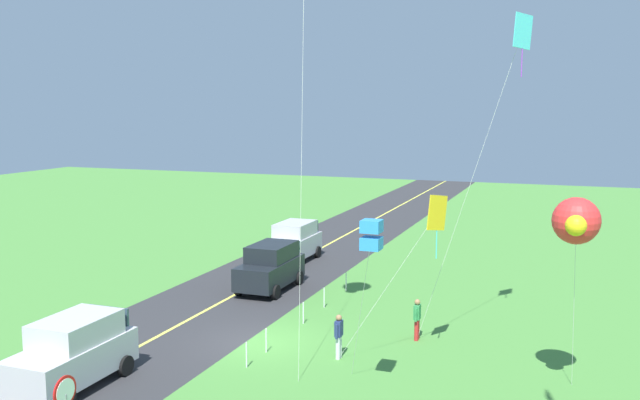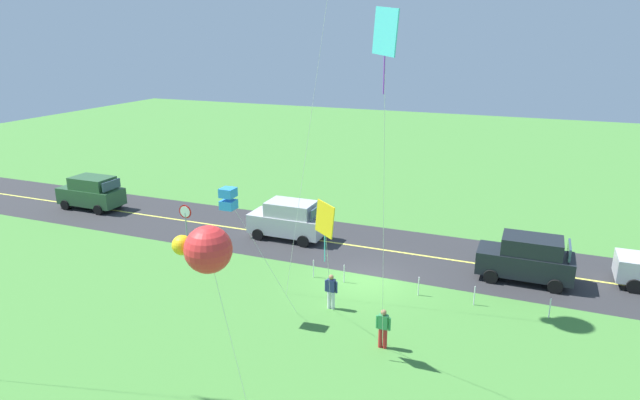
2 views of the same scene
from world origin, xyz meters
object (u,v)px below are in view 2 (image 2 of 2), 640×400
object	(u,v)px
car_parked_east_far	(92,192)
kite_red_low	(385,42)
car_suv_foreground	(288,219)
car_parked_west_near	(527,258)
kite_cyan_top	(228,199)
kite_green_far	(206,249)
stop_sign	(186,218)
person_adult_companion	(331,290)
kite_blue_mid	(325,221)
person_adult_near	(383,327)

from	to	relation	value
car_parked_east_far	kite_red_low	size ratio (longest dim) A/B	0.36
car_suv_foreground	car_parked_west_near	bearing A→B (deg)	176.12
car_suv_foreground	kite_cyan_top	size ratio (longest dim) A/B	0.78
kite_green_far	stop_sign	bearing A→B (deg)	-51.34
stop_sign	kite_red_low	distance (m)	18.73
person_adult_companion	car_parked_west_near	bearing A→B (deg)	-41.24
car_parked_west_near	kite_cyan_top	bearing A→B (deg)	36.73
kite_red_low	kite_green_far	size ratio (longest dim) A/B	1.95
car_parked_west_near	kite_red_low	size ratio (longest dim) A/B	0.36
kite_blue_mid	kite_green_far	distance (m)	4.90
stop_sign	kite_blue_mid	xyz separation A→B (m)	(-10.82, 6.65, 3.37)
car_parked_east_far	kite_cyan_top	bearing A→B (deg)	150.55
kite_red_low	kite_green_far	distance (m)	7.59
car_suv_foreground	person_adult_near	size ratio (longest dim) A/B	2.75
person_adult_near	kite_cyan_top	bearing A→B (deg)	109.89
car_parked_east_far	person_adult_near	world-z (taller)	car_parked_east_far
kite_cyan_top	car_parked_west_near	bearing A→B (deg)	-143.27
car_parked_east_far	stop_sign	world-z (taller)	stop_sign
person_adult_near	kite_blue_mid	xyz separation A→B (m)	(1.97, 1.03, 4.31)
car_parked_west_near	kite_green_far	distance (m)	16.92
stop_sign	person_adult_companion	size ratio (longest dim) A/B	1.60
car_parked_east_far	kite_green_far	xyz separation A→B (m)	(-19.25, 14.89, 4.38)
car_suv_foreground	kite_red_low	bearing A→B (deg)	125.28
person_adult_near	car_suv_foreground	bearing A→B (deg)	61.36
person_adult_near	kite_cyan_top	world-z (taller)	kite_cyan_top
car_suv_foreground	car_parked_east_far	distance (m)	14.84
car_suv_foreground	car_parked_east_far	xyz separation A→B (m)	(14.84, -0.13, 0.00)
car_parked_east_far	car_parked_west_near	bearing A→B (deg)	177.91
person_adult_near	kite_cyan_top	size ratio (longest dim) A/B	0.28
person_adult_companion	kite_green_far	xyz separation A→B (m)	(0.94, 7.69, 4.67)
person_adult_companion	kite_blue_mid	bearing A→B (deg)	-153.33
person_adult_near	kite_blue_mid	world-z (taller)	kite_blue_mid
stop_sign	kite_blue_mid	size ratio (longest dim) A/B	0.43
stop_sign	kite_cyan_top	distance (m)	9.15
person_adult_companion	stop_sign	bearing A→B (deg)	80.62
car_parked_east_far	kite_cyan_top	size ratio (longest dim) A/B	0.78
person_adult_near	kite_green_far	distance (m)	8.21
kite_blue_mid	person_adult_companion	bearing A→B (deg)	-73.32
car_suv_foreground	car_parked_east_far	bearing A→B (deg)	-0.51
car_parked_east_far	kite_green_far	world-z (taller)	kite_green_far
stop_sign	kite_cyan_top	bearing A→B (deg)	138.12
car_suv_foreground	kite_blue_mid	xyz separation A→B (m)	(-6.30, 10.25, 4.02)
car_suv_foreground	stop_sign	size ratio (longest dim) A/B	1.72
person_adult_companion	car_parked_east_far	bearing A→B (deg)	80.37
car_suv_foreground	stop_sign	bearing A→B (deg)	38.58
stop_sign	kite_green_far	size ratio (longest dim) A/B	0.41
car_suv_foreground	car_parked_east_far	size ratio (longest dim) A/B	1.00
car_suv_foreground	kite_blue_mid	size ratio (longest dim) A/B	0.74
kite_blue_mid	person_adult_near	bearing A→B (deg)	-152.40
kite_red_low	kite_cyan_top	xyz separation A→B (m)	(7.11, -3.34, -6.05)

